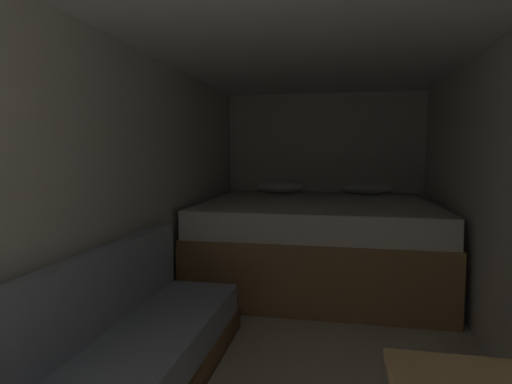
# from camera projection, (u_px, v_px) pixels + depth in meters

# --- Properties ---
(ground_plane) EXTENTS (7.45, 7.45, 0.00)m
(ground_plane) POSITION_uv_depth(u_px,v_px,m) (302.00, 367.00, 2.60)
(ground_plane) COLOR beige
(wall_back) EXTENTS (2.45, 0.05, 2.03)m
(wall_back) POSITION_uv_depth(u_px,v_px,m) (323.00, 177.00, 5.19)
(wall_back) COLOR silver
(wall_back) RESTS_ON ground
(wall_left) EXTENTS (0.05, 5.45, 2.03)m
(wall_left) POSITION_uv_depth(u_px,v_px,m) (118.00, 199.00, 2.74)
(wall_left) COLOR silver
(wall_left) RESTS_ON ground
(ceiling_slab) EXTENTS (2.45, 5.45, 0.05)m
(ceiling_slab) POSITION_uv_depth(u_px,v_px,m) (306.00, 23.00, 2.41)
(ceiling_slab) COLOR white
(ceiling_slab) RESTS_ON wall_left
(bed) EXTENTS (2.23, 1.93, 0.98)m
(bed) POSITION_uv_depth(u_px,v_px,m) (318.00, 242.00, 4.24)
(bed) COLOR #9E7247
(bed) RESTS_ON ground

